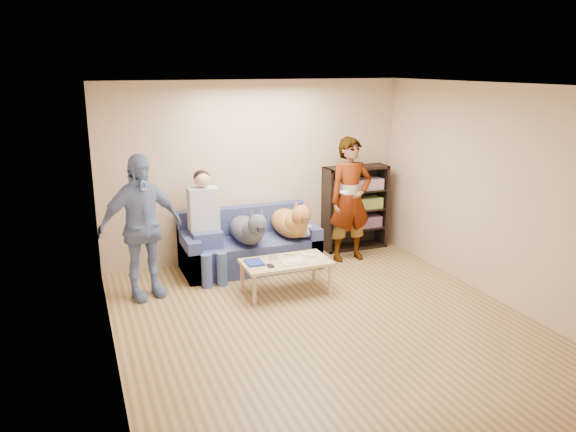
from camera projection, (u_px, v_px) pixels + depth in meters
name	position (u px, v px, depth m)	size (l,w,h in m)	color
ground	(327.00, 324.00, 6.25)	(5.00, 5.00, 0.00)	brown
ceiling	(332.00, 85.00, 5.57)	(5.00, 5.00, 0.00)	white
wall_back	(256.00, 171.00, 8.16)	(4.50, 4.50, 0.00)	tan
wall_front	(492.00, 302.00, 3.66)	(4.50, 4.50, 0.00)	tan
wall_left	(106.00, 234.00, 5.13)	(5.00, 5.00, 0.00)	tan
wall_right	(500.00, 194.00, 6.70)	(5.00, 5.00, 0.00)	tan
blanket	(304.00, 231.00, 7.99)	(0.47, 0.40, 0.16)	#A3A3A8
person_standing_right	(350.00, 200.00, 8.13)	(0.66, 0.43, 1.81)	gray
person_standing_left	(141.00, 227.00, 6.78)	(1.05, 0.44, 1.80)	#7C8EC6
held_controller	(345.00, 192.00, 7.83)	(0.04, 0.12, 0.03)	white
notebook_blue	(254.00, 263.00, 6.94)	(0.20, 0.26, 0.03)	navy
papers	(293.00, 262.00, 6.96)	(0.26, 0.20, 0.01)	silver
magazine	(294.00, 260.00, 6.98)	(0.22, 0.17, 0.01)	beige
camera_silver	(274.00, 257.00, 7.09)	(0.11, 0.06, 0.05)	#BBBABF
controller_a	(303.00, 255.00, 7.22)	(0.04, 0.13, 0.03)	white
controller_b	(312.00, 256.00, 7.17)	(0.09, 0.06, 0.03)	white
headphone_cup_a	(301.00, 259.00, 7.08)	(0.07, 0.07, 0.02)	silver
headphone_cup_b	(299.00, 257.00, 7.15)	(0.07, 0.07, 0.02)	silver
pen_orange	(289.00, 265.00, 6.88)	(0.01, 0.01, 0.14)	orange
pen_black	(290.00, 255.00, 7.24)	(0.01, 0.01, 0.14)	black
wallet	(270.00, 266.00, 6.84)	(0.07, 0.12, 0.01)	black
sofa	(249.00, 248.00, 7.98)	(1.90, 0.85, 0.82)	#515B93
person_seated	(205.00, 221.00, 7.51)	(0.40, 0.73, 1.47)	#3A4881
dog_gray	(248.00, 229.00, 7.63)	(0.40, 1.25, 0.59)	#494A53
dog_tan	(291.00, 222.00, 7.93)	(0.43, 1.18, 0.63)	#A87A33
coffee_table	(286.00, 264.00, 7.05)	(1.10, 0.60, 0.42)	tan
bookshelf	(355.00, 206.00, 8.71)	(1.00, 0.34, 1.30)	black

